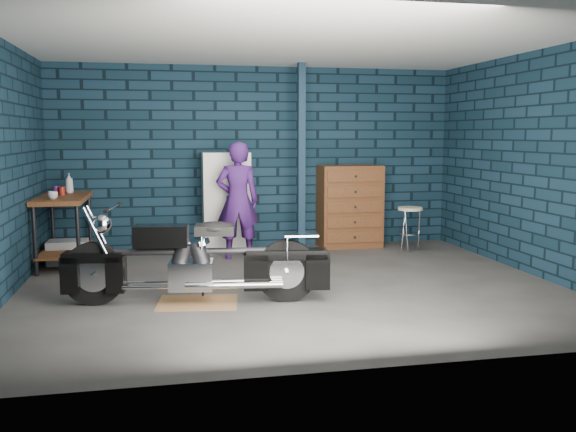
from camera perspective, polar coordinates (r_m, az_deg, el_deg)
name	(u,v)px	position (r m, az deg, el deg)	size (l,w,h in m)	color
ground	(292,286)	(6.93, 0.35, -6.59)	(6.00, 6.00, 0.00)	#4D4A48
room_walls	(282,117)	(7.26, -0.55, 9.22)	(6.02, 5.01, 2.71)	#0D222E
support_post	(301,159)	(8.74, 1.25, 5.33)	(0.10, 0.10, 2.70)	#112536
workbench	(65,230)	(8.50, -20.18, -1.27)	(0.60, 1.40, 0.91)	brown
drip_mat	(198,302)	(6.34, -8.45, -7.99)	(0.80, 0.60, 0.01)	olive
motorcycle	(197,254)	(6.22, -8.54, -3.56)	(2.28, 0.62, 1.01)	black
person	(238,201)	(8.36, -4.73, 1.44)	(0.59, 0.39, 1.61)	#441C6A
storage_bin	(68,252)	(8.60, -19.90, -3.18)	(0.50, 0.36, 0.31)	#919499
locker	(226,202)	(8.90, -5.80, 1.29)	(0.67, 0.48, 1.45)	beige
tool_chest	(350,206)	(9.29, 5.81, 0.91)	(0.93, 0.52, 1.24)	brown
shop_stool	(410,229)	(9.08, 11.33, -1.23)	(0.36, 0.36, 0.65)	beige
cup_a	(53,195)	(8.07, -21.15, 1.83)	(0.12, 0.12, 0.09)	beige
mug_purple	(56,190)	(8.62, -20.85, 2.25)	(0.08, 0.08, 0.11)	#5B1A69
mug_red	(62,191)	(8.53, -20.39, 2.21)	(0.08, 0.08, 0.11)	maroon
bottle	(69,183)	(8.84, -19.79, 2.93)	(0.10, 0.10, 0.27)	#919499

